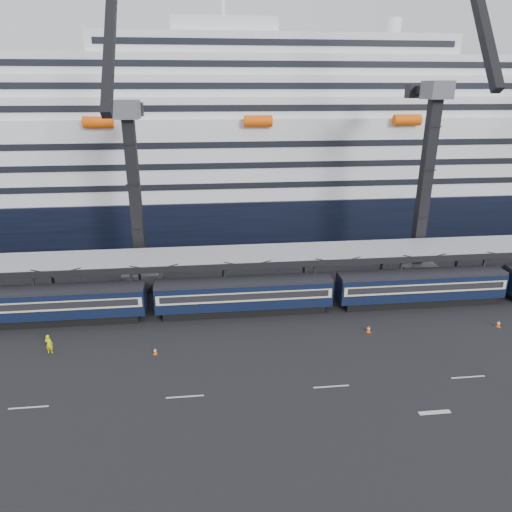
% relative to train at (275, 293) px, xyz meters
% --- Properties ---
extents(ground, '(260.00, 260.00, 0.00)m').
position_rel_train_xyz_m(ground, '(4.65, -10.00, -2.20)').
color(ground, black).
rests_on(ground, ground).
extents(lane_markings, '(111.00, 4.27, 0.02)m').
position_rel_train_xyz_m(lane_markings, '(12.80, -15.23, -2.19)').
color(lane_markings, beige).
rests_on(lane_markings, ground).
extents(train, '(133.05, 3.00, 4.05)m').
position_rel_train_xyz_m(train, '(0.00, 0.00, 0.00)').
color(train, black).
rests_on(train, ground).
extents(canopy, '(130.00, 6.25, 5.53)m').
position_rel_train_xyz_m(canopy, '(4.65, 4.00, 3.05)').
color(canopy, gray).
rests_on(canopy, ground).
extents(cruise_ship, '(214.09, 28.84, 34.00)m').
position_rel_train_xyz_m(cruise_ship, '(3.57, 35.99, 10.14)').
color(cruise_ship, black).
rests_on(cruise_ship, ground).
extents(crane_dark_near, '(4.50, 17.75, 35.08)m').
position_rel_train_xyz_m(crane_dark_near, '(-15.35, 8.59, 9.73)').
color(crane_dark_near, '#51545A').
rests_on(crane_dark_near, ground).
extents(crane_dark_mid, '(4.50, 18.24, 39.64)m').
position_rel_train_xyz_m(crane_dark_mid, '(19.65, 7.59, 11.16)').
color(crane_dark_mid, '#51545A').
rests_on(crane_dark_mid, ground).
extents(worker, '(0.75, 0.55, 1.89)m').
position_rel_train_xyz_m(worker, '(-22.08, -6.10, -1.25)').
color(worker, '#E5F20C').
rests_on(worker, ground).
extents(traffic_cone_c, '(0.35, 0.35, 0.69)m').
position_rel_train_xyz_m(traffic_cone_c, '(-12.31, -7.40, -1.86)').
color(traffic_cone_c, '#FF5808').
rests_on(traffic_cone_c, ground).
extents(traffic_cone_d, '(0.39, 0.39, 0.78)m').
position_rel_train_xyz_m(traffic_cone_d, '(8.77, -5.64, -1.81)').
color(traffic_cone_d, '#FF5808').
rests_on(traffic_cone_d, ground).
extents(traffic_cone_e, '(0.40, 0.40, 0.79)m').
position_rel_train_xyz_m(traffic_cone_e, '(22.50, -6.05, -1.81)').
color(traffic_cone_e, '#FF5808').
rests_on(traffic_cone_e, ground).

